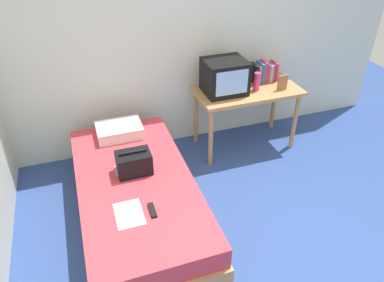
% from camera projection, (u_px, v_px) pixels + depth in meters
% --- Properties ---
extents(ground_plane, '(8.00, 8.00, 0.00)m').
position_uv_depth(ground_plane, '(258.00, 258.00, 3.02)').
color(ground_plane, '#2D4784').
extents(wall_back, '(5.20, 0.10, 2.60)m').
position_uv_depth(wall_back, '(183.00, 32.00, 3.87)').
color(wall_back, silver).
rests_on(wall_back, ground).
extents(bed, '(1.00, 2.00, 0.47)m').
position_uv_depth(bed, '(137.00, 200.00, 3.27)').
color(bed, '#B27F4C').
rests_on(bed, ground).
extents(desk, '(1.16, 0.60, 0.73)m').
position_uv_depth(desk, '(247.00, 97.00, 4.07)').
color(desk, '#B27F4C').
rests_on(desk, ground).
extents(tv, '(0.44, 0.39, 0.36)m').
position_uv_depth(tv, '(225.00, 77.00, 3.86)').
color(tv, black).
rests_on(tv, desk).
extents(water_bottle, '(0.07, 0.07, 0.20)m').
position_uv_depth(water_bottle, '(257.00, 82.00, 3.94)').
color(water_bottle, '#E53372').
rests_on(water_bottle, desk).
extents(book_row, '(0.28, 0.16, 0.24)m').
position_uv_depth(book_row, '(263.00, 72.00, 4.14)').
color(book_row, black).
rests_on(book_row, desk).
extents(picture_frame, '(0.11, 0.02, 0.17)m').
position_uv_depth(picture_frame, '(282.00, 83.00, 3.96)').
color(picture_frame, olive).
rests_on(picture_frame, desk).
extents(pillow, '(0.45, 0.32, 0.12)m').
position_uv_depth(pillow, '(119.00, 130.00, 3.68)').
color(pillow, silver).
rests_on(pillow, bed).
extents(handbag, '(0.30, 0.20, 0.23)m').
position_uv_depth(handbag, '(134.00, 163.00, 3.16)').
color(handbag, black).
rests_on(handbag, bed).
extents(magazine, '(0.21, 0.29, 0.01)m').
position_uv_depth(magazine, '(129.00, 214.00, 2.79)').
color(magazine, white).
rests_on(magazine, bed).
extents(remote_dark, '(0.04, 0.16, 0.02)m').
position_uv_depth(remote_dark, '(152.00, 210.00, 2.81)').
color(remote_dark, black).
rests_on(remote_dark, bed).
extents(remote_silver, '(0.04, 0.14, 0.02)m').
position_uv_depth(remote_silver, '(118.00, 171.00, 3.21)').
color(remote_silver, '#B7B7BC').
rests_on(remote_silver, bed).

